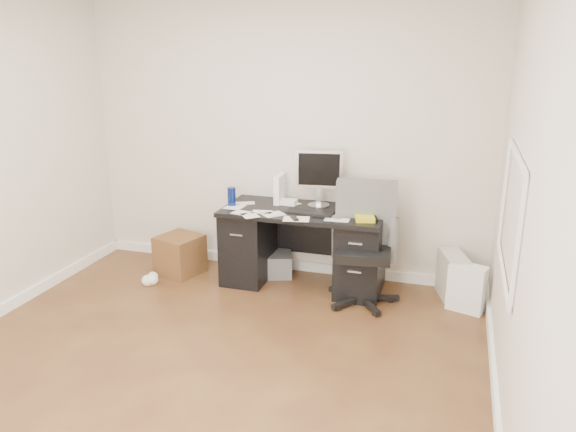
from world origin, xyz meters
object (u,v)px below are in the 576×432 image
object	(u,v)px
lcd_monitor	(319,178)
pc_tower	(453,277)
wicker_basket	(180,255)
keyboard	(310,213)
desk	(303,245)
office_chair	(364,245)

from	to	relation	value
lcd_monitor	pc_tower	bearing A→B (deg)	-10.58
wicker_basket	lcd_monitor	bearing A→B (deg)	9.24
keyboard	pc_tower	bearing A→B (deg)	10.49
desk	office_chair	size ratio (longest dim) A/B	1.39
lcd_monitor	pc_tower	world-z (taller)	lcd_monitor
desk	wicker_basket	size ratio (longest dim) A/B	3.87
office_chair	pc_tower	size ratio (longest dim) A/B	2.54
desk	keyboard	distance (m)	0.39
lcd_monitor	wicker_basket	world-z (taller)	lcd_monitor
office_chair	wicker_basket	bearing A→B (deg)	169.10
desk	office_chair	xyz separation A→B (m)	(0.61, -0.22, 0.14)
lcd_monitor	office_chair	world-z (taller)	lcd_monitor
pc_tower	wicker_basket	bearing A→B (deg)	166.24
lcd_monitor	keyboard	bearing A→B (deg)	-101.48
desk	office_chair	distance (m)	0.66
pc_tower	office_chair	bearing A→B (deg)	-175.44
wicker_basket	keyboard	bearing A→B (deg)	-1.68
keyboard	office_chair	bearing A→B (deg)	-9.88
desk	keyboard	bearing A→B (deg)	-52.53
keyboard	pc_tower	xyz separation A→B (m)	(1.28, 0.21, -0.55)
keyboard	wicker_basket	distance (m)	1.47
keyboard	office_chair	world-z (taller)	office_chair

